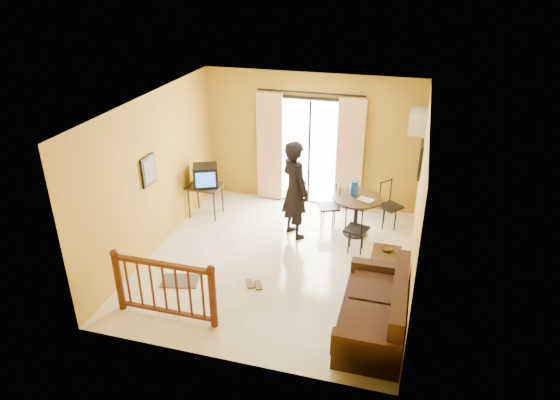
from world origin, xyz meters
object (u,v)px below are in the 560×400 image
(dining_table, at_px, (357,205))
(coffee_table, at_px, (385,263))
(television, at_px, (206,176))
(sofa, at_px, (377,313))
(standing_person, at_px, (295,190))

(dining_table, bearing_deg, coffee_table, -62.73)
(television, distance_m, sofa, 4.65)
(sofa, relative_size, standing_person, 0.99)
(television, height_order, dining_table, television)
(television, distance_m, standing_person, 1.95)
(dining_table, bearing_deg, sofa, -76.10)
(dining_table, bearing_deg, television, -179.28)
(dining_table, distance_m, standing_person, 1.22)
(television, relative_size, coffee_table, 0.72)
(dining_table, distance_m, sofa, 2.86)
(dining_table, distance_m, coffee_table, 1.52)
(television, bearing_deg, dining_table, -22.76)
(dining_table, height_order, sofa, sofa)
(standing_person, bearing_deg, sofa, 168.84)
(television, height_order, coffee_table, television)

